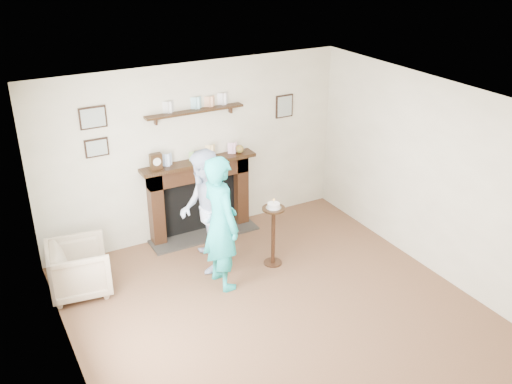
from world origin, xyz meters
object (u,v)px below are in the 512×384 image
armchair (83,291)px  pedestal_table (273,225)px  man (207,266)px  woman (223,283)px

armchair → pedestal_table: bearing=-95.7°
man → pedestal_table: 1.06m
man → pedestal_table: (0.80, -0.36, 0.59)m
armchair → man: size_ratio=0.44×
man → woman: size_ratio=0.95×
woman → pedestal_table: size_ratio=1.81×
woman → armchair: bearing=62.5°
armchair → woman: 1.74m
armchair → woman: woman is taller
pedestal_table → armchair: bearing=166.3°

